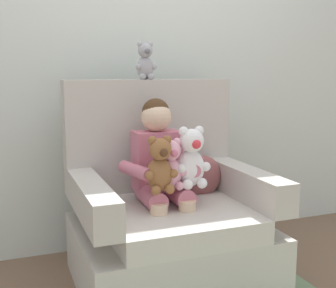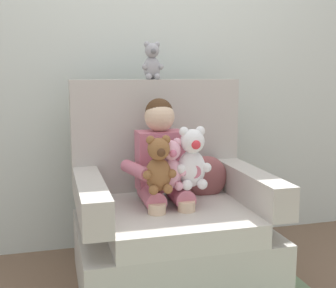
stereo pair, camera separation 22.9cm
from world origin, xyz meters
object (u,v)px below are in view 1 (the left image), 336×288
plush_pink (171,165)px  plush_brown (160,166)px  plush_grey_on_backrest (145,62)px  throw_pillow (201,176)px  seated_child (160,165)px  plush_white (191,159)px  armchair (167,221)px

plush_pink → plush_brown: size_ratio=0.92×
plush_pink → plush_grey_on_backrest: 0.70m
throw_pillow → plush_grey_on_backrest: bearing=144.5°
seated_child → throw_pillow: (0.29, 0.10, -0.11)m
plush_white → plush_grey_on_backrest: size_ratio=1.47×
seated_child → plush_pink: bearing=-79.3°
plush_white → throw_pillow: size_ratio=1.28×
seated_child → plush_white: seated_child is taller
seated_child → throw_pillow: 0.33m
armchair → plush_pink: armchair is taller
armchair → plush_grey_on_backrest: plush_grey_on_backrest is taller
plush_pink → plush_brown: (-0.07, -0.04, 0.01)m
plush_grey_on_backrest → plush_pink: bearing=-104.0°
plush_pink → armchair: bearing=80.4°
plush_pink → plush_brown: bearing=-149.5°
plush_pink → plush_brown: 0.08m
plush_brown → plush_grey_on_backrest: bearing=78.6°
plush_grey_on_backrest → seated_child: bearing=-105.9°
seated_child → plush_grey_on_backrest: bearing=94.5°
plush_white → throw_pillow: bearing=57.4°
plush_grey_on_backrest → throw_pillow: (0.28, -0.20, -0.68)m
plush_brown → throw_pillow: 0.47m
plush_pink → plush_grey_on_backrest: (0.00, 0.43, 0.55)m
seated_child → plush_grey_on_backrest: (0.01, 0.30, 0.57)m
armchair → plush_brown: 0.41m
plush_white → plush_grey_on_backrest: (-0.12, 0.43, 0.52)m
plush_pink → plush_brown: plush_brown is taller
armchair → plush_pink: bearing=-102.5°
armchair → throw_pillow: armchair is taller
armchair → plush_brown: bearing=-122.1°
plush_white → armchair: bearing=131.9°
armchair → plush_pink: 0.37m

